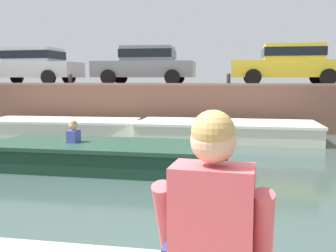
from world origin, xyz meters
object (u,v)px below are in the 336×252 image
car_leftmost_silver (32,65)px  mooring_bollard_mid (229,79)px  boat_moored_central_cream (217,131)px  car_centre_yellow (289,63)px  boat_moored_west_cream (56,127)px  motorboat_passing (95,155)px  person_seated_right (213,238)px  mooring_bollard_west (70,79)px  car_left_inner_grey (146,64)px

car_leftmost_silver → mooring_bollard_mid: bearing=-9.5°
boat_moored_central_cream → mooring_bollard_mid: bearing=81.7°
car_centre_yellow → mooring_bollard_mid: (-2.27, -1.41, -0.61)m
boat_moored_west_cream → mooring_bollard_mid: 6.33m
boat_moored_west_cream → motorboat_passing: size_ratio=1.03×
person_seated_right → car_leftmost_silver: bearing=122.2°
boat_moored_central_cream → mooring_bollard_west: (-5.78, 2.00, 1.62)m
person_seated_right → motorboat_passing: bearing=115.6°
car_leftmost_silver → car_left_inner_grey: 5.06m
mooring_bollard_mid → mooring_bollard_west: bearing=180.0°
mooring_bollard_mid → person_seated_right: bearing=-89.6°
boat_moored_central_cream → mooring_bollard_west: size_ratio=14.83×
boat_moored_central_cream → car_centre_yellow: bearing=53.0°
car_leftmost_silver → mooring_bollard_mid: car_leftmost_silver is taller
boat_moored_central_cream → car_centre_yellow: 4.82m
mooring_bollard_west → motorboat_passing: bearing=-61.8°
motorboat_passing → person_seated_right: (2.82, -5.89, 0.91)m
car_leftmost_silver → car_centre_yellow: (10.71, 0.00, 0.00)m
motorboat_passing → mooring_bollard_west: (-3.33, 6.23, 1.64)m
car_leftmost_silver → car_centre_yellow: size_ratio=1.01×
boat_moored_west_cream → person_seated_right: person_seated_right is taller
car_left_inner_grey → mooring_bollard_west: bearing=-152.3°
mooring_bollard_west → boat_moored_west_cream: bearing=-83.0°
car_centre_yellow → person_seated_right: 13.76m
mooring_bollard_mid → boat_moored_central_cream: bearing=-98.3°
motorboat_passing → person_seated_right: person_seated_right is taller
car_leftmost_silver → person_seated_right: bearing=-57.8°
car_centre_yellow → person_seated_right: (-2.19, -13.52, -1.33)m
boat_moored_west_cream → car_centre_yellow: (8.13, 3.16, 2.26)m
boat_moored_west_cream → mooring_bollard_west: mooring_bollard_west is taller
motorboat_passing → car_left_inner_grey: car_left_inner_grey is taller
car_left_inner_grey → mooring_bollard_mid: car_left_inner_grey is taller
car_left_inner_grey → mooring_bollard_mid: (3.38, -1.41, -0.61)m
boat_moored_west_cream → mooring_bollard_mid: bearing=16.7°
boat_moored_central_cream → car_left_inner_grey: bearing=132.2°
boat_moored_central_cream → car_centre_yellow: car_centre_yellow is taller
boat_moored_west_cream → car_left_inner_grey: (2.47, 3.17, 2.26)m
motorboat_passing → mooring_bollard_west: 7.25m
boat_moored_central_cream → mooring_bollard_west: bearing=160.9°
motorboat_passing → car_centre_yellow: (5.01, 7.64, 2.24)m
car_leftmost_silver → person_seated_right: size_ratio=4.46×
car_centre_yellow → mooring_bollard_west: car_centre_yellow is taller
motorboat_passing → car_centre_yellow: size_ratio=1.40×
motorboat_passing → boat_moored_central_cream: bearing=60.0°
car_left_inner_grey → boat_moored_central_cream: bearing=-47.8°
car_centre_yellow → person_seated_right: bearing=-99.2°
motorboat_passing → mooring_bollard_west: size_ratio=13.39×
boat_moored_central_cream → mooring_bollard_mid: (0.29, 2.00, 1.62)m
car_leftmost_silver → person_seated_right: car_leftmost_silver is taller
boat_moored_central_cream → motorboat_passing: (-2.44, -4.23, -0.01)m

